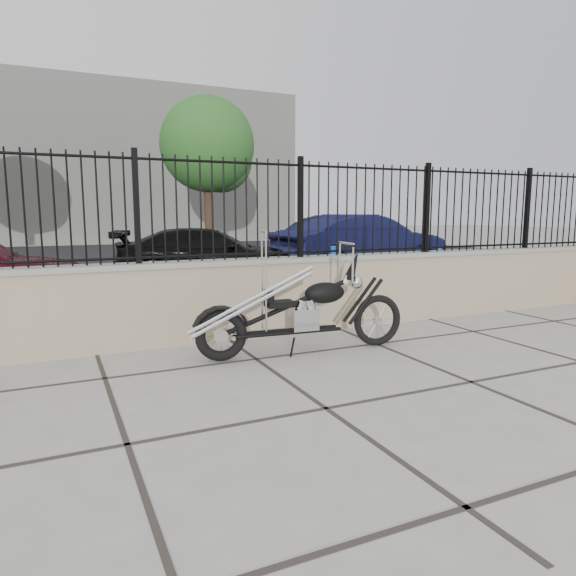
{
  "coord_description": "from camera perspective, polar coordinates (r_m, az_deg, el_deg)",
  "views": [
    {
      "loc": [
        -1.88,
        -3.35,
        1.52
      ],
      "look_at": [
        0.51,
        1.82,
        0.68
      ],
      "focal_mm": 32.0,
      "sensor_mm": 36.0,
      "label": 1
    }
  ],
  "objects": [
    {
      "name": "background_building",
      "position": [
        30.01,
        -21.7,
        12.57
      ],
      "size": [
        22.0,
        6.0,
        8.0
      ],
      "primitive_type": "cube",
      "color": "beige",
      "rests_on": "ground_plane"
    },
    {
      "name": "iron_fence",
      "position": [
        6.14,
        -7.11,
        8.7
      ],
      "size": [
        14.0,
        0.08,
        1.2
      ],
      "primitive_type": "cube",
      "color": "black",
      "rests_on": "retaining_wall"
    },
    {
      "name": "retaining_wall",
      "position": [
        6.23,
        -6.93,
        -1.28
      ],
      "size": [
        14.0,
        0.36,
        0.96
      ],
      "primitive_type": "cube",
      "color": "gray",
      "rests_on": "ground_plane"
    },
    {
      "name": "tree_right",
      "position": [
        20.44,
        -8.96,
        15.91
      ],
      "size": [
        3.58,
        3.58,
        6.03
      ],
      "rotation": [
        0.0,
        0.0,
        -0.35
      ],
      "color": "#382619",
      "rests_on": "ground_plane"
    },
    {
      "name": "chopper_motorcycle",
      "position": [
        5.49,
        1.32,
        -0.42
      ],
      "size": [
        2.29,
        0.6,
        1.36
      ],
      "primitive_type": null,
      "rotation": [
        0.0,
        0.0,
        -0.09
      ],
      "color": "black",
      "rests_on": "ground_plane"
    },
    {
      "name": "bollard_c",
      "position": [
        10.66,
        16.37,
        2.17
      ],
      "size": [
        0.11,
        0.11,
        0.85
      ],
      "primitive_type": "cylinder",
      "rotation": [
        0.0,
        0.0,
        -0.1
      ],
      "color": "#0B2FA7",
      "rests_on": "ground_plane"
    },
    {
      "name": "car_blue",
      "position": [
        12.84,
        8.14,
        4.82
      ],
      "size": [
        4.59,
        1.95,
        1.47
      ],
      "primitive_type": "imported",
      "rotation": [
        0.0,
        0.0,
        1.66
      ],
      "color": "#0E1033",
      "rests_on": "parking_lot"
    },
    {
      "name": "ground_plane",
      "position": [
        4.13,
        4.25,
        -13.24
      ],
      "size": [
        90.0,
        90.0,
        0.0
      ],
      "primitive_type": "plane",
      "color": "#99968E",
      "rests_on": "ground"
    },
    {
      "name": "bollard_b",
      "position": [
        9.68,
        5.01,
        2.01
      ],
      "size": [
        0.13,
        0.13,
        0.9
      ],
      "primitive_type": "cylinder",
      "rotation": [
        0.0,
        0.0,
        -0.29
      ],
      "color": "#0B13B0",
      "rests_on": "ground_plane"
    },
    {
      "name": "parking_lot",
      "position": [
        16.03,
        -18.01,
        2.55
      ],
      "size": [
        30.0,
        30.0,
        0.0
      ],
      "primitive_type": "plane",
      "color": "black",
      "rests_on": "ground"
    },
    {
      "name": "car_black",
      "position": [
        11.54,
        -8.77,
        3.67
      ],
      "size": [
        4.33,
        2.62,
        1.17
      ],
      "primitive_type": "imported",
      "rotation": [
        0.0,
        0.0,
        1.31
      ],
      "color": "black",
      "rests_on": "parking_lot"
    }
  ]
}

